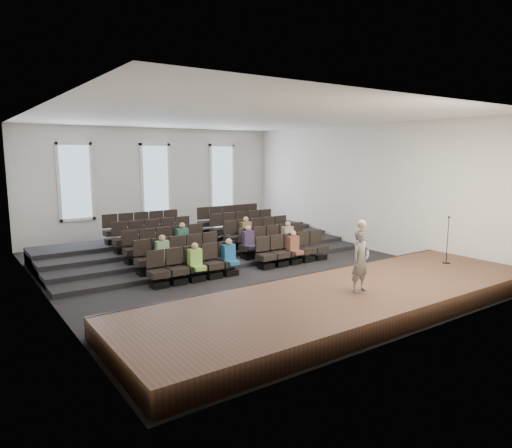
# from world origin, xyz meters

# --- Properties ---
(ground) EXTENTS (14.00, 14.00, 0.00)m
(ground) POSITION_xyz_m (0.00, 0.00, 0.00)
(ground) COLOR black
(ground) RESTS_ON ground
(ceiling) EXTENTS (12.00, 14.00, 0.02)m
(ceiling) POSITION_xyz_m (0.00, 0.00, 5.01)
(ceiling) COLOR white
(ceiling) RESTS_ON ground
(wall_back) EXTENTS (12.00, 0.04, 5.00)m
(wall_back) POSITION_xyz_m (0.00, 7.02, 2.50)
(wall_back) COLOR silver
(wall_back) RESTS_ON ground
(wall_front) EXTENTS (12.00, 0.04, 5.00)m
(wall_front) POSITION_xyz_m (0.00, -7.02, 2.50)
(wall_front) COLOR silver
(wall_front) RESTS_ON ground
(wall_left) EXTENTS (0.04, 14.00, 5.00)m
(wall_left) POSITION_xyz_m (-6.02, 0.00, 2.50)
(wall_left) COLOR silver
(wall_left) RESTS_ON ground
(wall_right) EXTENTS (0.04, 14.00, 5.00)m
(wall_right) POSITION_xyz_m (6.02, 0.00, 2.50)
(wall_right) COLOR silver
(wall_right) RESTS_ON ground
(stage) EXTENTS (11.80, 3.60, 0.50)m
(stage) POSITION_xyz_m (0.00, -5.10, 0.25)
(stage) COLOR #503022
(stage) RESTS_ON ground
(stage_lip) EXTENTS (11.80, 0.06, 0.52)m
(stage_lip) POSITION_xyz_m (0.00, -3.33, 0.25)
(stage_lip) COLOR black
(stage_lip) RESTS_ON ground
(risers) EXTENTS (11.80, 4.80, 0.60)m
(risers) POSITION_xyz_m (0.00, 3.17, 0.20)
(risers) COLOR black
(risers) RESTS_ON ground
(seating_rows) EXTENTS (6.80, 4.70, 1.67)m
(seating_rows) POSITION_xyz_m (-0.00, 1.54, 0.68)
(seating_rows) COLOR black
(seating_rows) RESTS_ON ground
(windows) EXTENTS (8.44, 0.10, 3.24)m
(windows) POSITION_xyz_m (0.00, 6.95, 2.70)
(windows) COLOR white
(windows) RESTS_ON wall_back
(audience) EXTENTS (5.45, 2.64, 1.10)m
(audience) POSITION_xyz_m (0.00, 0.32, 0.81)
(audience) COLOR #85C34E
(audience) RESTS_ON seating_rows
(speaker) EXTENTS (0.58, 0.40, 1.53)m
(speaker) POSITION_xyz_m (0.16, -5.29, 1.27)
(speaker) COLOR slate
(speaker) RESTS_ON stage
(mic_stand) EXTENTS (0.24, 0.24, 1.46)m
(mic_stand) POSITION_xyz_m (4.56, -4.80, 0.94)
(mic_stand) COLOR black
(mic_stand) RESTS_ON stage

